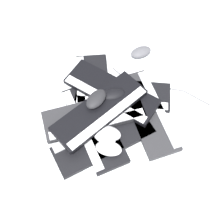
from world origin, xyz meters
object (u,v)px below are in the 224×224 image
at_px(mouse_2, 96,99).
at_px(mouse_5, 109,148).
at_px(keyboard_5, 94,115).
at_px(keyboard_4, 93,125).
at_px(keyboard_3, 93,93).
at_px(mouse_1, 141,52).
at_px(keyboard_0, 103,140).
at_px(keyboard_7, 111,92).
at_px(keyboard_6, 100,110).
at_px(mouse_4, 104,136).
at_px(keyboard_2, 123,95).
at_px(mouse_0, 113,95).
at_px(keyboard_1, 147,112).
at_px(mouse_3, 108,133).

distance_m(mouse_2, mouse_5, 0.22).
bearing_deg(keyboard_5, keyboard_4, -8.09).
height_order(keyboard_3, mouse_1, mouse_1).
bearing_deg(keyboard_5, keyboard_0, 18.17).
bearing_deg(keyboard_7, mouse_2, -41.79).
bearing_deg(keyboard_6, keyboard_5, -80.89).
height_order(keyboard_7, mouse_2, mouse_2).
bearing_deg(keyboard_0, keyboard_4, -151.05).
distance_m(keyboard_5, mouse_4, 0.12).
bearing_deg(mouse_4, keyboard_4, 160.54).
bearing_deg(mouse_1, keyboard_2, 43.55).
bearing_deg(mouse_2, keyboard_0, 46.93).
bearing_deg(mouse_0, mouse_5, -107.77).
distance_m(keyboard_0, keyboard_4, 0.08).
bearing_deg(mouse_4, keyboard_7, 117.70).
height_order(keyboard_5, keyboard_6, keyboard_6).
bearing_deg(mouse_0, mouse_1, 51.36).
distance_m(keyboard_1, mouse_4, 0.24).
bearing_deg(keyboard_4, mouse_1, 147.72).
distance_m(keyboard_3, keyboard_6, 0.15).
bearing_deg(mouse_3, mouse_1, -90.37).
xyz_separation_m(keyboard_1, mouse_5, (0.18, -0.19, 0.04)).
distance_m(keyboard_7, mouse_1, 0.30).
distance_m(keyboard_1, keyboard_7, 0.19).
height_order(keyboard_0, mouse_5, mouse_5).
xyz_separation_m(keyboard_2, mouse_3, (0.21, -0.08, 0.04)).
xyz_separation_m(keyboard_3, keyboard_6, (0.13, 0.03, 0.06)).
bearing_deg(keyboard_7, mouse_3, -6.40).
bearing_deg(keyboard_0, mouse_3, 121.76).
height_order(keyboard_6, mouse_1, keyboard_6).
xyz_separation_m(keyboard_3, keyboard_5, (0.14, 0.00, 0.03)).
height_order(keyboard_0, mouse_3, mouse_3).
bearing_deg(mouse_0, keyboard_5, -148.63).
xyz_separation_m(keyboard_6, mouse_5, (0.17, 0.03, -0.02)).
bearing_deg(mouse_5, keyboard_2, -90.34).
xyz_separation_m(mouse_2, mouse_4, (0.15, 0.03, -0.06)).
height_order(keyboard_0, mouse_4, mouse_4).
bearing_deg(keyboard_0, keyboard_1, 121.72).
distance_m(keyboard_0, keyboard_6, 0.13).
distance_m(keyboard_6, keyboard_7, 0.13).
xyz_separation_m(keyboard_1, mouse_0, (-0.06, -0.15, 0.07)).
relative_size(keyboard_4, keyboard_6, 1.06).
xyz_separation_m(keyboard_6, mouse_4, (0.11, 0.01, -0.02)).
bearing_deg(keyboard_7, keyboard_2, 90.43).
distance_m(keyboard_5, mouse_5, 0.17).
bearing_deg(keyboard_7, mouse_1, 146.32).
relative_size(keyboard_1, keyboard_6, 1.06).
relative_size(keyboard_7, mouse_5, 4.04).
bearing_deg(keyboard_1, mouse_5, -45.38).
bearing_deg(keyboard_2, keyboard_7, -89.57).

